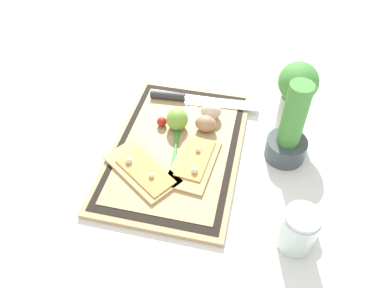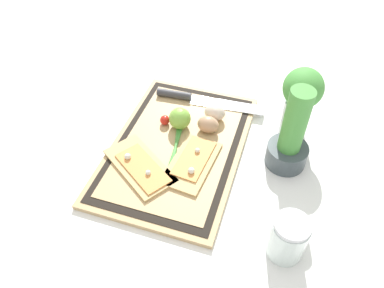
{
  "view_description": "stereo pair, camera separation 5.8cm",
  "coord_description": "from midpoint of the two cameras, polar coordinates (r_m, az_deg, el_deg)",
  "views": [
    {
      "loc": [
        0.63,
        0.18,
        0.71
      ],
      "look_at": [
        0.0,
        0.04,
        0.03
      ],
      "focal_mm": 35.0,
      "sensor_mm": 36.0,
      "label": 1
    },
    {
      "loc": [
        0.61,
        0.24,
        0.71
      ],
      "look_at": [
        0.0,
        0.04,
        0.03
      ],
      "focal_mm": 35.0,
      "sensor_mm": 36.0,
      "label": 2
    }
  ],
  "objects": [
    {
      "name": "knife",
      "position": [
        1.08,
        -2.46,
        6.95
      ],
      "size": [
        0.05,
        0.31,
        0.02
      ],
      "color": "silver",
      "rests_on": "cutting_board"
    },
    {
      "name": "cutting_board",
      "position": [
        0.96,
        -4.08,
        -0.7
      ],
      "size": [
        0.49,
        0.33,
        0.02
      ],
      "color": "tan",
      "rests_on": "ground_plane"
    },
    {
      "name": "sauce_jar",
      "position": [
        0.8,
        13.74,
        -12.88
      ],
      "size": [
        0.08,
        0.08,
        0.1
      ],
      "color": "silver",
      "rests_on": "ground_plane"
    },
    {
      "name": "herb_pot",
      "position": [
        0.92,
        12.9,
        1.47
      ],
      "size": [
        0.1,
        0.1,
        0.23
      ],
      "color": "#3D474C",
      "rests_on": "ground_plane"
    },
    {
      "name": "egg_pink",
      "position": [
        1.02,
        1.28,
        4.95
      ],
      "size": [
        0.04,
        0.06,
        0.04
      ],
      "primitive_type": "ellipsoid",
      "color": "beige",
      "rests_on": "cutting_board"
    },
    {
      "name": "ground_plane",
      "position": [
        0.97,
        -4.06,
        -1.01
      ],
      "size": [
        6.0,
        6.0,
        0.0
      ],
      "primitive_type": "plane",
      "color": "white"
    },
    {
      "name": "cherry_tomato_red",
      "position": [
        1.01,
        -6.28,
        3.33
      ],
      "size": [
        0.03,
        0.03,
        0.03
      ],
      "primitive_type": "sphere",
      "color": "red",
      "rests_on": "cutting_board"
    },
    {
      "name": "herb_glass",
      "position": [
        0.97,
        13.86,
        7.5
      ],
      "size": [
        0.11,
        0.1,
        0.2
      ],
      "color": "silver",
      "rests_on": "ground_plane"
    },
    {
      "name": "lime",
      "position": [
        0.99,
        -3.97,
        3.73
      ],
      "size": [
        0.06,
        0.06,
        0.06
      ],
      "primitive_type": "sphere",
      "color": "#7FB742",
      "rests_on": "cutting_board"
    },
    {
      "name": "pizza_slice_near",
      "position": [
        0.91,
        -9.39,
        -3.94
      ],
      "size": [
        0.19,
        0.21,
        0.02
      ],
      "color": "tan",
      "rests_on": "cutting_board"
    },
    {
      "name": "scallion_bunch",
      "position": [
        0.95,
        -4.42,
        -0.56
      ],
      "size": [
        0.26,
        0.07,
        0.01
      ],
      "color": "#47933D",
      "rests_on": "cutting_board"
    },
    {
      "name": "pizza_slice_far",
      "position": [
        0.91,
        -1.49,
        -2.83
      ],
      "size": [
        0.18,
        0.11,
        0.02
      ],
      "color": "tan",
      "rests_on": "cutting_board"
    },
    {
      "name": "egg_brown",
      "position": [
        0.98,
        0.42,
        3.08
      ],
      "size": [
        0.04,
        0.06,
        0.04
      ],
      "primitive_type": "ellipsoid",
      "color": "tan",
      "rests_on": "cutting_board"
    }
  ]
}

